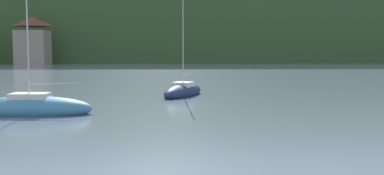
{
  "coord_description": "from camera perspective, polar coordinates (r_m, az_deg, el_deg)",
  "views": [
    {
      "loc": [
        -0.44,
        22.21,
        2.94
      ],
      "look_at": [
        0.0,
        41.28,
        1.26
      ],
      "focal_mm": 41.51,
      "sensor_mm": 36.0,
      "label": 1
    }
  ],
  "objects": [
    {
      "name": "sailboat_far_6",
      "position": [
        27.55,
        -1.15,
        -0.52
      ],
      "size": [
        3.19,
        4.92,
        7.2
      ],
      "rotation": [
        0.0,
        0.0,
        4.3
      ],
      "color": "navy",
      "rests_on": "ground_plane"
    },
    {
      "name": "sailboat_mid_9",
      "position": [
        21.17,
        -20.1,
        -2.45
      ],
      "size": [
        5.59,
        1.82,
        7.56
      ],
      "rotation": [
        0.0,
        0.0,
        3.14
      ],
      "color": "teal",
      "rests_on": "ground_plane"
    },
    {
      "name": "shore_building_westcentral",
      "position": [
        84.16,
        -19.78,
        5.57
      ],
      "size": [
        5.54,
        5.13,
        8.55
      ],
      "color": "gray",
      "rests_on": "ground_plane"
    },
    {
      "name": "wooded_hillside",
      "position": [
        115.64,
        -8.18,
        7.19
      ],
      "size": [
        352.0,
        50.82,
        41.83
      ],
      "color": "#38562D",
      "rests_on": "ground_plane"
    }
  ]
}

